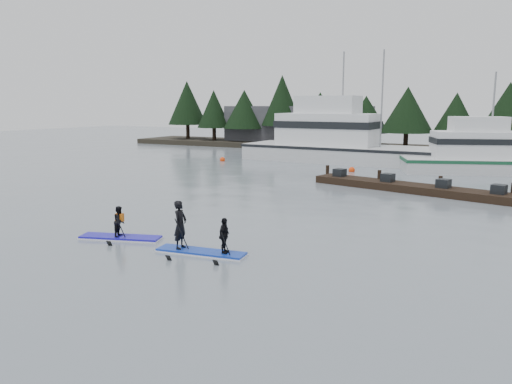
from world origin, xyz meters
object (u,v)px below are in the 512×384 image
at_px(fishing_boat_medium, 493,165).
at_px(floating_dock, 418,189).
at_px(paddleboard_duo, 198,235).
at_px(paddleboard_solo, 120,229).
at_px(fishing_boat_large, 345,152).

bearing_deg(fishing_boat_medium, floating_dock, -126.64).
relative_size(floating_dock, paddleboard_duo, 4.11).
bearing_deg(paddleboard_solo, fishing_boat_medium, 49.54).
bearing_deg(paddleboard_solo, fishing_boat_large, 73.59).
bearing_deg(fishing_boat_medium, paddleboard_duo, -126.22).
distance_m(floating_dock, paddleboard_duo, 17.08).
relative_size(fishing_boat_large, paddleboard_duo, 6.14).
bearing_deg(floating_dock, fishing_boat_large, 137.00).
relative_size(fishing_boat_large, paddleboard_solo, 6.25).
xyz_separation_m(fishing_boat_medium, paddleboard_solo, (-11.91, -28.01, -0.19)).
height_order(floating_dock, paddleboard_solo, paddleboard_solo).
bearing_deg(fishing_boat_medium, paddleboard_solo, -133.16).
bearing_deg(paddleboard_duo, floating_dock, 66.85).
xyz_separation_m(paddleboard_solo, paddleboard_duo, (3.77, -0.18, 0.24)).
distance_m(fishing_boat_medium, floating_dock, 12.27).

